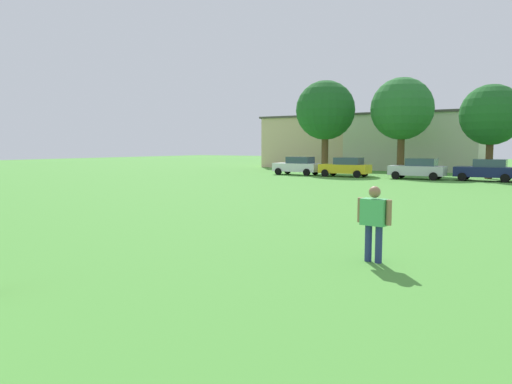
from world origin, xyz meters
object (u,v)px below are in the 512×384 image
(tree_left, at_px, (402,109))
(tree_center, at_px, (491,115))
(parked_car_yellow_1, at_px, (346,167))
(parked_car_navy_3, at_px, (486,170))
(tree_far_left, at_px, (325,111))
(adult_bystander, at_px, (374,217))
(parked_car_white_0, at_px, (298,166))
(parked_car_silver_2, at_px, (418,169))

(tree_left, bearing_deg, tree_center, -17.02)
(parked_car_yellow_1, xyz_separation_m, parked_car_navy_3, (10.98, 0.89, 0.00))
(tree_far_left, bearing_deg, adult_bystander, -64.22)
(parked_car_navy_3, xyz_separation_m, tree_far_left, (-15.32, 4.36, 5.34))
(parked_car_white_0, bearing_deg, tree_center, -166.96)
(parked_car_navy_3, bearing_deg, parked_car_silver_2, 7.92)
(parked_car_silver_2, relative_size, tree_left, 0.47)
(parked_car_white_0, height_order, tree_far_left, tree_far_left)
(parked_car_white_0, relative_size, parked_car_yellow_1, 1.00)
(parked_car_yellow_1, bearing_deg, parked_car_navy_3, -175.38)
(parked_car_white_0, xyz_separation_m, parked_car_navy_3, (15.80, 0.64, 0.00))
(parked_car_white_0, relative_size, tree_left, 0.47)
(parked_car_navy_3, bearing_deg, tree_center, -87.05)
(parked_car_silver_2, distance_m, tree_far_left, 12.75)
(parked_car_white_0, xyz_separation_m, parked_car_yellow_1, (4.82, -0.25, 0.00))
(adult_bystander, bearing_deg, tree_far_left, 123.52)
(tree_far_left, bearing_deg, parked_car_silver_2, -25.82)
(adult_bystander, distance_m, parked_car_silver_2, 29.39)
(adult_bystander, bearing_deg, parked_car_silver_2, 109.35)
(parked_car_silver_2, bearing_deg, tree_center, -142.27)
(adult_bystander, bearing_deg, tree_center, 99.82)
(parked_car_white_0, distance_m, tree_center, 16.63)
(parked_car_navy_3, relative_size, tree_center, 0.56)
(adult_bystander, height_order, parked_car_navy_3, adult_bystander)
(parked_car_white_0, distance_m, parked_car_yellow_1, 4.82)
(parked_car_navy_3, height_order, tree_left, tree_left)
(parked_car_white_0, bearing_deg, parked_car_silver_2, 179.78)
(parked_car_yellow_1, bearing_deg, parked_car_white_0, -2.96)
(parked_car_white_0, relative_size, parked_car_navy_3, 1.00)
(adult_bystander, height_order, parked_car_silver_2, adult_bystander)
(parked_car_yellow_1, height_order, tree_far_left, tree_far_left)
(tree_left, height_order, tree_center, tree_left)
(tree_far_left, bearing_deg, parked_car_white_0, -95.55)
(parked_car_silver_2, relative_size, tree_center, 0.56)
(parked_car_yellow_1, bearing_deg, adult_bystander, 112.79)
(parked_car_silver_2, bearing_deg, parked_car_yellow_1, 1.95)
(parked_car_navy_3, height_order, tree_center, tree_center)
(parked_car_yellow_1, height_order, tree_center, tree_center)
(parked_car_yellow_1, height_order, parked_car_navy_3, same)
(parked_car_silver_2, distance_m, parked_car_navy_3, 4.94)
(adult_bystander, height_order, tree_far_left, tree_far_left)
(adult_bystander, distance_m, tree_far_left, 37.92)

